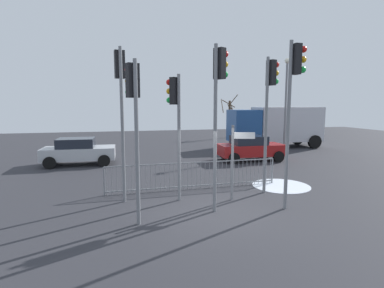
{
  "coord_description": "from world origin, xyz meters",
  "views": [
    {
      "loc": [
        -2.81,
        -8.51,
        3.29
      ],
      "look_at": [
        -0.04,
        2.89,
        1.75
      ],
      "focal_mm": 28.23,
      "sensor_mm": 36.0,
      "label": 1
    }
  ],
  "objects": [
    {
      "name": "traffic_light_mid_right",
      "position": [
        -2.41,
        -0.26,
        3.28
      ],
      "size": [
        0.39,
        0.54,
        4.47
      ],
      "rotation": [
        0.0,
        0.0,
        0.4
      ],
      "color": "slate",
      "rests_on": "ground"
    },
    {
      "name": "car_red_trailing",
      "position": [
        4.7,
        7.81,
        0.77
      ],
      "size": [
        3.84,
        2.01,
        1.47
      ],
      "rotation": [
        0.0,
        0.0,
        -0.03
      ],
      "color": "maroon",
      "rests_on": "ground"
    },
    {
      "name": "bare_tree_left",
      "position": [
        7.91,
        19.83,
        2.12
      ],
      "size": [
        1.73,
        1.8,
        4.3
      ],
      "color": "#473828",
      "rests_on": "ground"
    },
    {
      "name": "car_silver_far",
      "position": [
        -5.0,
        8.85,
        0.77
      ],
      "size": [
        3.84,
        1.99,
        1.47
      ],
      "rotation": [
        0.0,
        0.0,
        -0.02
      ],
      "color": "#B2B5BA",
      "rests_on": "ground"
    },
    {
      "name": "traffic_light_rear_right",
      "position": [
        0.11,
        0.15,
        3.68
      ],
      "size": [
        0.51,
        0.42,
        5.04
      ],
      "rotation": [
        0.0,
        0.0,
        5.25
      ],
      "color": "slate",
      "rests_on": "ground"
    },
    {
      "name": "traffic_light_foreground_left",
      "position": [
        2.57,
        1.62,
        3.64
      ],
      "size": [
        0.55,
        0.37,
        4.98
      ],
      "rotation": [
        0.0,
        0.0,
        4.99
      ],
      "color": "slate",
      "rests_on": "ground"
    },
    {
      "name": "traffic_light_mid_left",
      "position": [
        2.39,
        -0.21,
        3.78
      ],
      "size": [
        0.57,
        0.32,
        5.19
      ],
      "rotation": [
        0.0,
        0.0,
        4.71
      ],
      "color": "slate",
      "rests_on": "ground"
    },
    {
      "name": "traffic_light_rear_left",
      "position": [
        -0.94,
        1.53,
        3.15
      ],
      "size": [
        0.46,
        0.48,
        4.29
      ],
      "rotation": [
        0.0,
        0.0,
        0.71
      ],
      "color": "slate",
      "rests_on": "ground"
    },
    {
      "name": "snow_patch_kerb",
      "position": [
        3.55,
        2.25,
        0.01
      ],
      "size": [
        2.31,
        2.31,
        0.01
      ],
      "primitive_type": "cylinder",
      "color": "silver",
      "rests_on": "ground"
    },
    {
      "name": "ground_plane",
      "position": [
        0.0,
        0.0,
        0.0
      ],
      "size": [
        60.0,
        60.0,
        0.0
      ],
      "primitive_type": "plane",
      "color": "#2D2D33"
    },
    {
      "name": "pedestrian_guard_railing",
      "position": [
        -0.0,
        2.67,
        0.55
      ],
      "size": [
        6.85,
        0.2,
        1.07
      ],
      "rotation": [
        0.0,
        0.0,
        0.02
      ],
      "color": "slate",
      "rests_on": "ground"
    },
    {
      "name": "direction_sign_post",
      "position": [
        1.0,
        1.01,
        1.47
      ],
      "size": [
        0.76,
        0.28,
        2.6
      ],
      "rotation": [
        0.0,
        0.0,
        -0.29
      ],
      "color": "slate",
      "rests_on": "ground"
    },
    {
      "name": "street_lamp",
      "position": [
        8.32,
        10.16,
        3.93
      ],
      "size": [
        0.36,
        0.36,
        6.38
      ],
      "color": "slate",
      "rests_on": "ground"
    },
    {
      "name": "delivery_truck",
      "position": [
        8.98,
        12.59,
        1.74
      ],
      "size": [
        7.13,
        2.92,
        3.1
      ],
      "rotation": [
        0.0,
        0.0,
        3.11
      ],
      "color": "silver",
      "rests_on": "ground"
    },
    {
      "name": "traffic_light_foreground_right",
      "position": [
        -2.72,
        1.85,
        3.75
      ],
      "size": [
        0.35,
        0.56,
        5.14
      ],
      "rotation": [
        0.0,
        0.0,
        0.17
      ],
      "color": "slate",
      "rests_on": "ground"
    }
  ]
}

